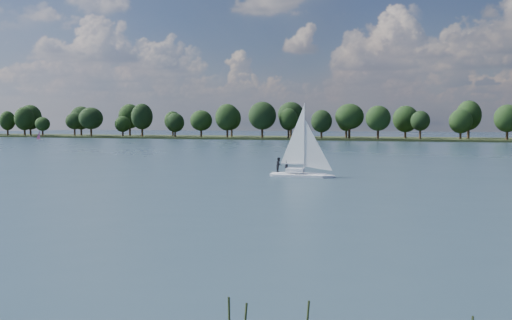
% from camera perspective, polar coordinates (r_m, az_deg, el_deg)
% --- Properties ---
extents(ground, '(700.00, 700.00, 0.00)m').
position_cam_1_polar(ground, '(122.80, 12.72, 0.53)').
color(ground, '#233342').
rests_on(ground, ground).
extents(far_shore, '(660.00, 40.00, 1.50)m').
position_cam_1_polar(far_shore, '(234.22, 16.30, 1.93)').
color(far_shore, black).
rests_on(far_shore, ground).
extents(sailboat, '(7.28, 2.30, 9.49)m').
position_cam_1_polar(sailboat, '(69.91, 4.27, 0.46)').
color(sailboat, white).
rests_on(sailboat, ground).
extents(dinghy_pink, '(2.71, 1.91, 4.04)m').
position_cam_1_polar(dinghy_pink, '(236.70, -20.79, 2.09)').
color(dinghy_pink, white).
rests_on(dinghy_pink, ground).
extents(pontoon, '(4.22, 2.50, 0.50)m').
position_cam_1_polar(pontoon, '(287.00, -21.50, 2.12)').
color(pontoon, '#545658').
rests_on(pontoon, ground).
extents(treeline, '(562.37, 74.09, 17.96)m').
position_cam_1_polar(treeline, '(230.61, 15.84, 3.94)').
color(treeline, black).
rests_on(treeline, ground).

